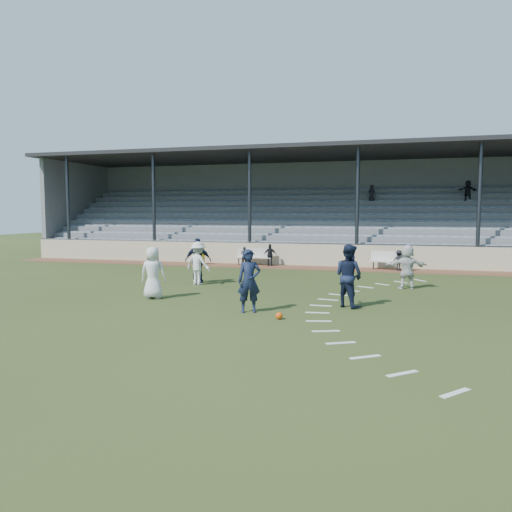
{
  "coord_description": "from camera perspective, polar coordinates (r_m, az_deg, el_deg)",
  "views": [
    {
      "loc": [
        5.16,
        -15.52,
        2.95
      ],
      "look_at": [
        0.0,
        2.5,
        1.3
      ],
      "focal_mm": 35.0,
      "sensor_mm": 36.0,
      "label": 1
    }
  ],
  "objects": [
    {
      "name": "cinder_track",
      "position": [
        26.69,
        4.74,
        -1.31
      ],
      "size": [
        34.0,
        2.0,
        0.02
      ],
      "primitive_type": "cube",
      "color": "brown",
      "rests_on": "ground"
    },
    {
      "name": "sub_right",
      "position": [
        26.01,
        16.01,
        -0.48
      ],
      "size": [
        0.73,
        0.52,
        1.03
      ],
      "primitive_type": "imported",
      "rotation": [
        0.0,
        0.0,
        2.93
      ],
      "color": "black",
      "rests_on": "cinder_track"
    },
    {
      "name": "player_navy_wing",
      "position": [
        20.96,
        -6.64,
        -0.52
      ],
      "size": [
        1.17,
        0.72,
        1.87
      ],
      "primitive_type": "imported",
      "rotation": [
        0.0,
        0.0,
        3.4
      ],
      "color": "#121A32",
      "rests_on": "ground"
    },
    {
      "name": "bench_right",
      "position": [
        26.21,
        15.04,
        -0.32
      ],
      "size": [
        2.03,
        1.05,
        0.95
      ],
      "rotation": [
        0.0,
        0.0,
        -0.31
      ],
      "color": "beige",
      "rests_on": "cinder_track"
    },
    {
      "name": "player_white_back",
      "position": [
        20.04,
        16.87,
        -1.18
      ],
      "size": [
        1.66,
        0.84,
        1.71
      ],
      "primitive_type": "imported",
      "rotation": [
        0.0,
        0.0,
        3.36
      ],
      "color": "silver",
      "rests_on": "ground"
    },
    {
      "name": "sub_left_far",
      "position": [
        27.19,
        1.63,
        0.11
      ],
      "size": [
        0.74,
        0.39,
        1.2
      ],
      "primitive_type": "imported",
      "rotation": [
        0.0,
        0.0,
        3.29
      ],
      "color": "black",
      "rests_on": "cinder_track"
    },
    {
      "name": "player_white_lead",
      "position": [
        17.36,
        -11.69,
        -1.89
      ],
      "size": [
        0.95,
        0.71,
        1.78
      ],
      "primitive_type": "imported",
      "rotation": [
        0.0,
        0.0,
        3.32
      ],
      "color": "silver",
      "rests_on": "ground"
    },
    {
      "name": "player_navy_mid",
      "position": [
        15.75,
        10.54,
        -2.24
      ],
      "size": [
        1.21,
        1.15,
        1.96
      ],
      "primitive_type": "imported",
      "rotation": [
        0.0,
        0.0,
        2.55
      ],
      "color": "#121A32",
      "rests_on": "ground"
    },
    {
      "name": "bench_left",
      "position": [
        27.63,
        -0.2,
        0.12
      ],
      "size": [
        2.02,
        0.56,
        0.95
      ],
      "rotation": [
        0.0,
        0.0,
        0.06
      ],
      "color": "beige",
      "rests_on": "cinder_track"
    },
    {
      "name": "player_navy_lead",
      "position": [
        14.67,
        -0.79,
        -2.88
      ],
      "size": [
        0.8,
        0.67,
        1.87
      ],
      "primitive_type": "imported",
      "rotation": [
        0.0,
        0.0,
        0.38
      ],
      "color": "#121A32",
      "rests_on": "ground"
    },
    {
      "name": "grandstand",
      "position": [
        32.2,
        6.79,
        3.67
      ],
      "size": [
        34.6,
        9.0,
        6.61
      ],
      "color": "slate",
      "rests_on": "ground"
    },
    {
      "name": "football",
      "position": [
        13.87,
        2.66,
        -6.84
      ],
      "size": [
        0.2,
        0.2,
        0.2
      ],
      "primitive_type": "sphere",
      "color": "#CD490C",
      "rests_on": "ground"
    },
    {
      "name": "penalty_arc",
      "position": [
        15.83,
        12.0,
        -5.8
      ],
      "size": [
        3.89,
        14.63,
        0.01
      ],
      "color": "silver",
      "rests_on": "ground"
    },
    {
      "name": "retaining_wall",
      "position": [
        27.65,
        5.17,
        0.14
      ],
      "size": [
        34.0,
        0.18,
        1.2
      ],
      "primitive_type": "cube",
      "color": "#BCB191",
      "rests_on": "ground"
    },
    {
      "name": "ground",
      "position": [
        16.62,
        -2.39,
        -5.2
      ],
      "size": [
        90.0,
        90.0,
        0.0
      ],
      "primitive_type": "plane",
      "color": "#2C3A17",
      "rests_on": "ground"
    },
    {
      "name": "sub_left_near",
      "position": [
        27.4,
        -1.36,
        -0.02
      ],
      "size": [
        0.43,
        0.34,
        1.03
      ],
      "primitive_type": "imported",
      "rotation": [
        0.0,
        0.0,
        3.4
      ],
      "color": "black",
      "rests_on": "cinder_track"
    },
    {
      "name": "player_white_wing",
      "position": [
        20.41,
        -6.63,
        -0.83
      ],
      "size": [
        1.27,
        0.94,
        1.75
      ],
      "primitive_type": "imported",
      "rotation": [
        0.0,
        0.0,
        2.86
      ],
      "color": "silver",
      "rests_on": "ground"
    },
    {
      "name": "trash_bin",
      "position": [
        28.32,
        -6.33,
        -0.18
      ],
      "size": [
        0.46,
        0.46,
        0.74
      ],
      "primitive_type": "cylinder",
      "color": "gold",
      "rests_on": "cinder_track"
    }
  ]
}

